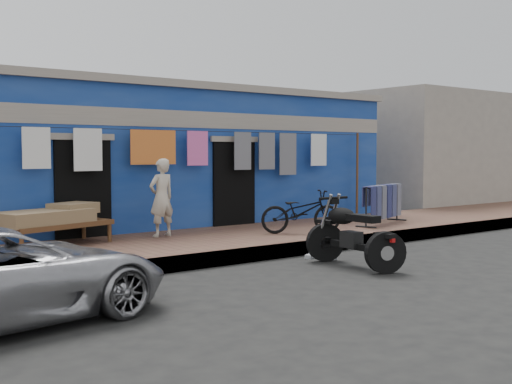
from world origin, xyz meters
name	(u,v)px	position (x,y,z in m)	size (l,w,h in m)	color
ground	(335,272)	(0.00, 0.00, 0.00)	(80.00, 80.00, 0.00)	black
sidewalk	(224,243)	(0.00, 3.00, 0.12)	(28.00, 3.00, 0.25)	brown
curb	(272,252)	(0.00, 1.55, 0.12)	(28.00, 0.10, 0.25)	gray
building	(128,160)	(0.00, 6.99, 1.69)	(12.20, 5.20, 3.36)	navy
neighbor_right	(419,151)	(11.00, 7.00, 1.90)	(6.00, 5.00, 3.80)	#9E9384
clothesline	(182,154)	(-0.17, 4.25, 1.82)	(10.06, 0.06, 2.10)	brown
seated_person	(162,198)	(-0.96, 3.70, 1.00)	(0.54, 0.36, 1.49)	beige
bicycle	(301,207)	(1.51, 2.48, 0.77)	(0.57, 1.62, 1.05)	black
motorcycle	(354,233)	(0.55, 0.13, 0.56)	(0.67, 1.75, 1.12)	black
charpoy	(55,226)	(-3.00, 3.78, 0.59)	(2.20, 1.46, 0.68)	brown
jeans_rack	(382,204)	(4.06, 2.59, 0.70)	(1.91, 0.96, 0.90)	black
litter_a	(310,256)	(0.57, 1.20, 0.03)	(0.15, 0.12, 0.07)	silver
litter_b	(312,256)	(0.64, 1.20, 0.04)	(0.15, 0.12, 0.08)	silver
litter_c	(332,257)	(0.81, 0.89, 0.03)	(0.17, 0.14, 0.07)	silver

